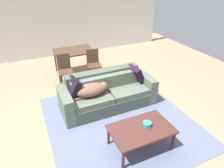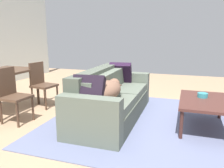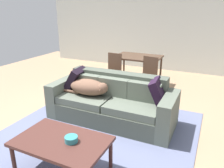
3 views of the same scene
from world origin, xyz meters
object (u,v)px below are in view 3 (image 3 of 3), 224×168
couch (112,103)px  dining_chair_near_right (148,74)px  throw_pillow_by_left_arm (75,79)px  dining_chair_near_left (113,70)px  dining_table (138,59)px  throw_pillow_by_right_arm (159,92)px  coffee_table (62,143)px  bowl_on_coffee_table (71,139)px  dog_on_left_cushion (89,87)px

couch → dining_chair_near_right: bearing=82.2°
throw_pillow_by_left_arm → dining_chair_near_right: bearing=55.5°
dining_chair_near_left → dining_table: bearing=58.0°
throw_pillow_by_right_arm → coffee_table: size_ratio=0.39×
couch → bowl_on_coffee_table: (0.16, -1.46, 0.16)m
throw_pillow_by_right_arm → dining_chair_near_left: size_ratio=0.48×
couch → dog_on_left_cushion: bearing=-167.6°
throw_pillow_by_left_arm → dining_table: (0.56, 1.99, 0.03)m
dining_chair_near_right → coffee_table: bearing=-85.1°
throw_pillow_by_left_arm → dining_chair_near_left: (0.13, 1.40, -0.16)m
coffee_table → dining_chair_near_left: dining_chair_near_left is taller
throw_pillow_by_left_arm → throw_pillow_by_right_arm: 1.61m
coffee_table → dining_chair_near_left: bearing=103.5°
coffee_table → dining_chair_near_right: dining_chair_near_right is taller
coffee_table → dining_chair_near_right: bearing=86.7°
throw_pillow_by_right_arm → dining_chair_near_right: (-0.61, 1.46, -0.16)m
couch → coffee_table: size_ratio=2.00×
dining_table → dining_chair_near_left: size_ratio=1.30×
couch → bowl_on_coffee_table: bearing=-84.1°
throw_pillow_by_right_arm → dining_chair_near_right: 1.59m
coffee_table → dining_chair_near_right: (0.17, 3.00, 0.08)m
throw_pillow_by_right_arm → dining_chair_near_left: bearing=136.8°
coffee_table → dining_table: size_ratio=0.96×
bowl_on_coffee_table → dining_table: size_ratio=0.13×
couch → dining_chair_near_right: 1.54m
bowl_on_coffee_table → dining_chair_near_left: dining_chair_near_left is taller
dining_chair_near_left → throw_pillow_by_left_arm: bearing=-92.0°
dog_on_left_cushion → bowl_on_coffee_table: dog_on_left_cushion is taller
throw_pillow_by_left_arm → dog_on_left_cushion: bearing=-19.9°
couch → dog_on_left_cushion: 0.50m
dining_chair_near_right → dining_chair_near_left: bearing=-167.4°
dining_chair_near_left → coffee_table: bearing=-73.0°
dog_on_left_cushion → coffee_table: dog_on_left_cushion is taller
coffee_table → dog_on_left_cushion: bearing=107.6°
coffee_table → bowl_on_coffee_table: 0.15m
couch → dining_chair_near_right: (0.20, 1.51, 0.15)m
dining_chair_near_left → dining_chair_near_right: dining_chair_near_left is taller
dining_table → couch: bearing=-83.1°
dining_chair_near_left → bowl_on_coffee_table: bearing=-70.5°
couch → bowl_on_coffee_table: couch is taller
throw_pillow_by_left_arm → dining_chair_near_right: dining_chair_near_right is taller
dog_on_left_cushion → throw_pillow_by_left_arm: (-0.40, 0.14, 0.06)m
bowl_on_coffee_table → coffee_table: bearing=-171.5°
dog_on_left_cushion → throw_pillow_by_right_arm: throw_pillow_by_right_arm is taller
couch → dining_chair_near_left: (-0.67, 1.45, 0.16)m
coffee_table → bowl_on_coffee_table: size_ratio=7.18×
couch → coffee_table: 1.48m
dog_on_left_cushion → dining_table: (0.16, 2.14, 0.08)m
throw_pillow_by_left_arm → throw_pillow_by_right_arm: bearing=0.3°
dining_table → dining_chair_near_right: (0.45, -0.53, -0.20)m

